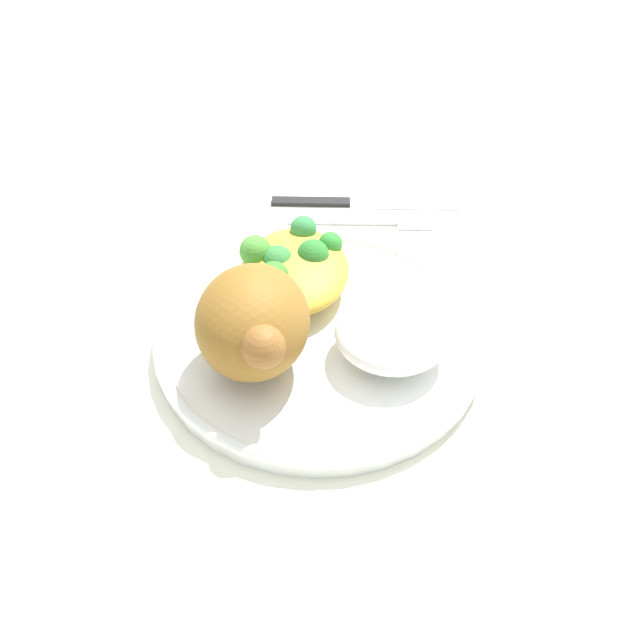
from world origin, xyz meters
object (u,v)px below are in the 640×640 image
at_px(roasted_chicken, 253,323).
at_px(knife, 349,201).
at_px(rice_pile, 392,333).
at_px(fork, 369,221).
at_px(mac_cheese_with_broccoli, 292,267).
at_px(plate, 320,338).

distance_m(roasted_chicken, knife, 0.26).
bearing_deg(rice_pile, knife, -170.81).
relative_size(rice_pile, fork, 0.63).
distance_m(mac_cheese_with_broccoli, knife, 0.16).
xyz_separation_m(rice_pile, knife, (-0.23, -0.04, -0.04)).
bearing_deg(fork, knife, -147.57).
distance_m(plate, roasted_chicken, 0.08).
bearing_deg(mac_cheese_with_broccoli, roasted_chicken, -13.00).
distance_m(plate, mac_cheese_with_broccoli, 0.07).
relative_size(plate, fork, 1.91).
bearing_deg(roasted_chicken, mac_cheese_with_broccoli, 167.00).
relative_size(roasted_chicken, fork, 0.76).
bearing_deg(plate, rice_pile, 69.49).
bearing_deg(knife, roasted_chicken, -15.51).
distance_m(plate, rice_pile, 0.07).
bearing_deg(mac_cheese_with_broccoli, knife, 162.93).
bearing_deg(fork, mac_cheese_with_broccoli, -29.54).
distance_m(plate, knife, 0.21).
distance_m(roasted_chicken, mac_cheese_with_broccoli, 0.10).
distance_m(plate, fork, 0.18).
bearing_deg(fork, rice_pile, 4.77).
xyz_separation_m(roasted_chicken, knife, (-0.25, 0.07, -0.06)).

